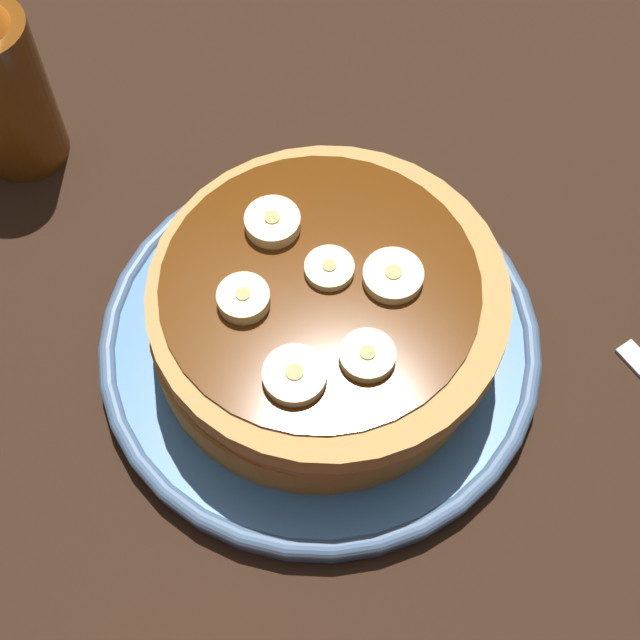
{
  "coord_description": "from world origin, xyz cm",
  "views": [
    {
      "loc": [
        13.16,
        -22.17,
        50.56
      ],
      "look_at": [
        0.0,
        0.0,
        3.75
      ],
      "focal_mm": 53.6,
      "sensor_mm": 36.0,
      "label": 1
    }
  ],
  "objects_px": {
    "banana_slice_0": "(321,265)",
    "banana_slice_4": "(244,299)",
    "banana_slice_1": "(295,376)",
    "banana_slice_5": "(393,276)",
    "syrup_bottle": "(0,82)",
    "plate": "(320,343)",
    "banana_slice_3": "(273,223)",
    "pancake_stack": "(322,314)",
    "banana_slice_2": "(367,356)"
  },
  "relations": [
    {
      "from": "banana_slice_0",
      "to": "banana_slice_4",
      "type": "xyz_separation_m",
      "value": [
        -0.02,
        -0.04,
        0.0
      ]
    },
    {
      "from": "banana_slice_0",
      "to": "banana_slice_1",
      "type": "bearing_deg",
      "value": -70.78
    },
    {
      "from": "banana_slice_5",
      "to": "banana_slice_1",
      "type": "bearing_deg",
      "value": -100.75
    },
    {
      "from": "syrup_bottle",
      "to": "banana_slice_4",
      "type": "bearing_deg",
      "value": -15.42
    },
    {
      "from": "banana_slice_5",
      "to": "plate",
      "type": "bearing_deg",
      "value": -144.55
    },
    {
      "from": "banana_slice_0",
      "to": "banana_slice_1",
      "type": "distance_m",
      "value": 0.07
    },
    {
      "from": "plate",
      "to": "banana_slice_3",
      "type": "bearing_deg",
      "value": 155.72
    },
    {
      "from": "pancake_stack",
      "to": "banana_slice_1",
      "type": "distance_m",
      "value": 0.06
    },
    {
      "from": "banana_slice_1",
      "to": "syrup_bottle",
      "type": "xyz_separation_m",
      "value": [
        -0.26,
        0.08,
        -0.01
      ]
    },
    {
      "from": "banana_slice_1",
      "to": "banana_slice_5",
      "type": "distance_m",
      "value": 0.08
    },
    {
      "from": "pancake_stack",
      "to": "banana_slice_5",
      "type": "distance_m",
      "value": 0.05
    },
    {
      "from": "plate",
      "to": "banana_slice_0",
      "type": "height_order",
      "value": "banana_slice_0"
    },
    {
      "from": "plate",
      "to": "pancake_stack",
      "type": "distance_m",
      "value": 0.04
    },
    {
      "from": "banana_slice_3",
      "to": "banana_slice_0",
      "type": "bearing_deg",
      "value": -13.68
    },
    {
      "from": "pancake_stack",
      "to": "banana_slice_4",
      "type": "distance_m",
      "value": 0.05
    },
    {
      "from": "banana_slice_0",
      "to": "banana_slice_1",
      "type": "relative_size",
      "value": 0.82
    },
    {
      "from": "plate",
      "to": "pancake_stack",
      "type": "relative_size",
      "value": 1.29
    },
    {
      "from": "banana_slice_4",
      "to": "syrup_bottle",
      "type": "bearing_deg",
      "value": 164.58
    },
    {
      "from": "banana_slice_3",
      "to": "syrup_bottle",
      "type": "bearing_deg",
      "value": 176.65
    },
    {
      "from": "banana_slice_2",
      "to": "banana_slice_3",
      "type": "bearing_deg",
      "value": 152.39
    },
    {
      "from": "pancake_stack",
      "to": "banana_slice_1",
      "type": "height_order",
      "value": "banana_slice_1"
    },
    {
      "from": "banana_slice_4",
      "to": "syrup_bottle",
      "type": "xyz_separation_m",
      "value": [
        -0.22,
        0.06,
        -0.02
      ]
    },
    {
      "from": "plate",
      "to": "pancake_stack",
      "type": "height_order",
      "value": "pancake_stack"
    },
    {
      "from": "banana_slice_4",
      "to": "banana_slice_2",
      "type": "bearing_deg",
      "value": 3.62
    },
    {
      "from": "syrup_bottle",
      "to": "plate",
      "type": "bearing_deg",
      "value": -7.04
    },
    {
      "from": "pancake_stack",
      "to": "banana_slice_3",
      "type": "height_order",
      "value": "banana_slice_3"
    },
    {
      "from": "plate",
      "to": "banana_slice_3",
      "type": "relative_size",
      "value": 8.46
    },
    {
      "from": "banana_slice_1",
      "to": "banana_slice_3",
      "type": "xyz_separation_m",
      "value": [
        -0.06,
        0.07,
        0.0
      ]
    },
    {
      "from": "banana_slice_0",
      "to": "banana_slice_2",
      "type": "distance_m",
      "value": 0.06
    },
    {
      "from": "plate",
      "to": "banana_slice_1",
      "type": "relative_size",
      "value": 7.94
    },
    {
      "from": "plate",
      "to": "banana_slice_0",
      "type": "bearing_deg",
      "value": 117.02
    },
    {
      "from": "banana_slice_0",
      "to": "banana_slice_4",
      "type": "bearing_deg",
      "value": -120.78
    },
    {
      "from": "banana_slice_0",
      "to": "plate",
      "type": "bearing_deg",
      "value": -62.98
    },
    {
      "from": "pancake_stack",
      "to": "banana_slice_0",
      "type": "relative_size",
      "value": 7.51
    },
    {
      "from": "banana_slice_0",
      "to": "banana_slice_5",
      "type": "xyz_separation_m",
      "value": [
        0.04,
        0.01,
        0.0
      ]
    },
    {
      "from": "banana_slice_2",
      "to": "banana_slice_3",
      "type": "relative_size",
      "value": 0.94
    },
    {
      "from": "plate",
      "to": "banana_slice_2",
      "type": "distance_m",
      "value": 0.08
    },
    {
      "from": "banana_slice_0",
      "to": "syrup_bottle",
      "type": "height_order",
      "value": "syrup_bottle"
    },
    {
      "from": "banana_slice_2",
      "to": "pancake_stack",
      "type": "bearing_deg",
      "value": 148.66
    },
    {
      "from": "banana_slice_5",
      "to": "banana_slice_2",
      "type": "bearing_deg",
      "value": -76.69
    },
    {
      "from": "banana_slice_4",
      "to": "banana_slice_5",
      "type": "bearing_deg",
      "value": 41.05
    },
    {
      "from": "banana_slice_0",
      "to": "banana_slice_4",
      "type": "relative_size",
      "value": 0.96
    },
    {
      "from": "banana_slice_0",
      "to": "banana_slice_5",
      "type": "relative_size",
      "value": 0.83
    },
    {
      "from": "banana_slice_0",
      "to": "banana_slice_5",
      "type": "distance_m",
      "value": 0.04
    },
    {
      "from": "pancake_stack",
      "to": "banana_slice_1",
      "type": "relative_size",
      "value": 6.16
    },
    {
      "from": "banana_slice_0",
      "to": "banana_slice_3",
      "type": "distance_m",
      "value": 0.04
    },
    {
      "from": "pancake_stack",
      "to": "banana_slice_2",
      "type": "bearing_deg",
      "value": -31.34
    },
    {
      "from": "banana_slice_0",
      "to": "syrup_bottle",
      "type": "bearing_deg",
      "value": 175.08
    },
    {
      "from": "pancake_stack",
      "to": "banana_slice_3",
      "type": "distance_m",
      "value": 0.06
    },
    {
      "from": "banana_slice_0",
      "to": "banana_slice_2",
      "type": "xyz_separation_m",
      "value": [
        0.05,
        -0.03,
        0.0
      ]
    }
  ]
}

